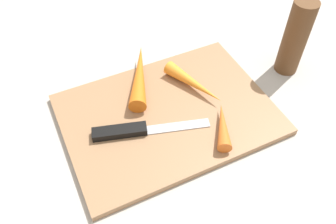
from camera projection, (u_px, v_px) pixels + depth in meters
ground_plane at (168, 116)px, 0.62m from camera, size 1.40×1.40×0.00m
cutting_board at (168, 114)px, 0.62m from camera, size 0.36×0.26×0.01m
knife at (128, 131)px, 0.58m from camera, size 0.20×0.08×0.01m
carrot_medium at (194, 83)px, 0.64m from camera, size 0.07×0.13×0.03m
carrot_shortest at (223, 125)px, 0.58m from camera, size 0.06×0.09×0.02m
carrot_longest at (139, 74)px, 0.65m from camera, size 0.10×0.16×0.03m
pepper_grinder at (295, 38)px, 0.65m from camera, size 0.04×0.04×0.15m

